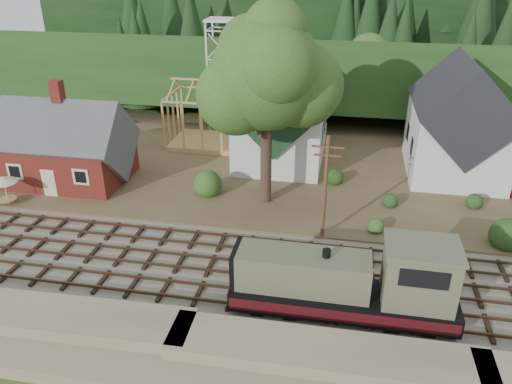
# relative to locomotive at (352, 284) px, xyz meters

# --- Properties ---
(ground) EXTENTS (140.00, 140.00, 0.00)m
(ground) POSITION_rel_locomotive_xyz_m (-9.12, 3.00, -2.20)
(ground) COLOR #384C1E
(ground) RESTS_ON ground
(embankment) EXTENTS (64.00, 5.00, 1.60)m
(embankment) POSITION_rel_locomotive_xyz_m (-9.12, -5.50, -2.20)
(embankment) COLOR #7F7259
(embankment) RESTS_ON ground
(railroad_bed) EXTENTS (64.00, 11.00, 0.16)m
(railroad_bed) POSITION_rel_locomotive_xyz_m (-9.12, 3.00, -2.12)
(railroad_bed) COLOR #726B5B
(railroad_bed) RESTS_ON ground
(village_flat) EXTENTS (64.00, 26.00, 0.30)m
(village_flat) POSITION_rel_locomotive_xyz_m (-9.12, 21.00, -2.05)
(village_flat) COLOR brown
(village_flat) RESTS_ON ground
(hillside) EXTENTS (70.00, 28.96, 12.74)m
(hillside) POSITION_rel_locomotive_xyz_m (-9.12, 45.00, -2.20)
(hillside) COLOR #1E3F19
(hillside) RESTS_ON ground
(ridge) EXTENTS (80.00, 20.00, 12.00)m
(ridge) POSITION_rel_locomotive_xyz_m (-9.12, 61.00, -2.20)
(ridge) COLOR black
(ridge) RESTS_ON ground
(depot) EXTENTS (10.80, 7.41, 9.00)m
(depot) POSITION_rel_locomotive_xyz_m (-25.12, 14.00, 1.01)
(depot) COLOR #5C1517
(depot) RESTS_ON village_flat
(church) EXTENTS (8.40, 15.17, 13.00)m
(church) POSITION_rel_locomotive_xyz_m (-7.12, 22.68, 2.98)
(church) COLOR silver
(church) RESTS_ON village_flat
(farmhouse) EXTENTS (8.40, 10.80, 10.60)m
(farmhouse) POSITION_rel_locomotive_xyz_m (8.88, 22.00, 2.66)
(farmhouse) COLOR silver
(farmhouse) RESTS_ON village_flat
(timber_frame) EXTENTS (8.20, 6.20, 6.99)m
(timber_frame) POSITION_rel_locomotive_xyz_m (-15.12, 25.00, 1.07)
(timber_frame) COLOR tan
(timber_frame) RESTS_ON village_flat
(lattice_tower) EXTENTS (3.20, 3.20, 12.12)m
(lattice_tower) POSITION_rel_locomotive_xyz_m (-15.12, 31.00, 7.83)
(lattice_tower) COLOR silver
(lattice_tower) RESTS_ON village_flat
(big_tree) EXTENTS (10.90, 8.40, 14.70)m
(big_tree) POSITION_rel_locomotive_xyz_m (-6.96, 13.08, 8.02)
(big_tree) COLOR #38281E
(big_tree) RESTS_ON village_flat
(telegraph_pole_near) EXTENTS (2.20, 0.28, 8.00)m
(telegraph_pole_near) POSITION_rel_locomotive_xyz_m (-2.12, 8.20, 2.05)
(telegraph_pole_near) COLOR #4C331E
(telegraph_pole_near) RESTS_ON ground
(locomotive) EXTENTS (12.55, 3.14, 5.00)m
(locomotive) POSITION_rel_locomotive_xyz_m (0.00, 0.00, 0.00)
(locomotive) COLOR black
(locomotive) RESTS_ON railroad_bed
(car_blue) EXTENTS (2.00, 4.03, 1.32)m
(car_blue) POSITION_rel_locomotive_xyz_m (-22.28, 16.07, -1.24)
(car_blue) COLOR #5872BC
(car_blue) RESTS_ON village_flat
(patio_set) EXTENTS (2.21, 2.21, 2.46)m
(patio_set) POSITION_rel_locomotive_xyz_m (-27.78, 8.50, 0.20)
(patio_set) COLOR silver
(patio_set) RESTS_ON village_flat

